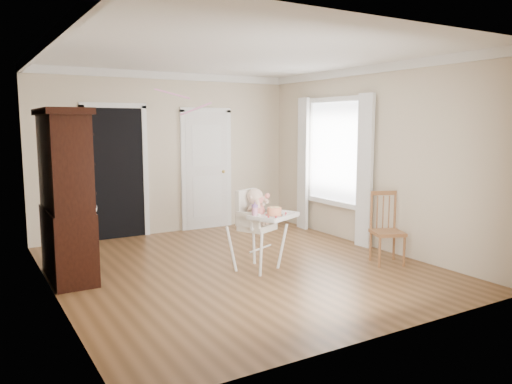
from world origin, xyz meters
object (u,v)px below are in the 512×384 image
high_chair (258,220)px  china_cabinet (66,195)px  sippy_cup (255,210)px  dining_chair (387,230)px  cake (274,211)px

high_chair → china_cabinet: (-2.13, 0.87, 0.37)m
sippy_cup → dining_chair: dining_chair is taller
sippy_cup → china_cabinet: 2.25m
cake → dining_chair: 1.62m
cake → china_cabinet: bearing=154.3°
cake → china_cabinet: size_ratio=0.11×
high_chair → cake: high_chair is taller
cake → sippy_cup: (-0.26, 0.04, 0.03)m
high_chair → china_cabinet: bearing=133.4°
high_chair → dining_chair: 1.77m
china_cabinet → sippy_cup: bearing=-27.7°
china_cabinet → dining_chair: china_cabinet is taller
dining_chair → china_cabinet: bearing=-178.0°
high_chair → china_cabinet: china_cabinet is taller
high_chair → cake: 0.28m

